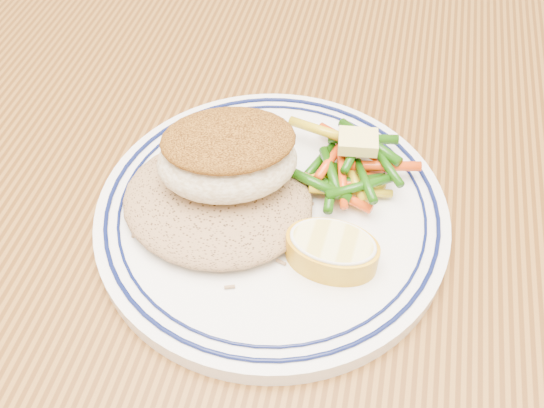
{
  "coord_description": "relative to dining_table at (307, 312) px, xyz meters",
  "views": [
    {
      "loc": [
        0.03,
        -0.26,
        1.1
      ],
      "look_at": [
        -0.03,
        0.01,
        0.77
      ],
      "focal_mm": 40.0,
      "sensor_mm": 36.0,
      "label": 1
    }
  ],
  "objects": [
    {
      "name": "lemon_wedge",
      "position": [
        0.01,
        -0.02,
        0.13
      ],
      "size": [
        0.06,
        0.06,
        0.02
      ],
      "color": "gold",
      "rests_on": "plate"
    },
    {
      "name": "rice_pilaf",
      "position": [
        -0.07,
        0.0,
        0.12
      ],
      "size": [
        0.14,
        0.12,
        0.03
      ],
      "primitive_type": "ellipsoid",
      "color": "olive",
      "rests_on": "plate"
    },
    {
      "name": "vegetable_pile",
      "position": [
        0.01,
        0.05,
        0.12
      ],
      "size": [
        0.11,
        0.09,
        0.03
      ],
      "color": "gold",
      "rests_on": "plate"
    },
    {
      "name": "fish_fillet",
      "position": [
        -0.07,
        0.02,
        0.16
      ],
      "size": [
        0.11,
        0.1,
        0.05
      ],
      "color": "#EFE4C5",
      "rests_on": "rice_pilaf"
    },
    {
      "name": "dining_table",
      "position": [
        0.0,
        0.0,
        0.0
      ],
      "size": [
        1.5,
        0.9,
        0.75
      ],
      "color": "#553111",
      "rests_on": "ground"
    },
    {
      "name": "plate",
      "position": [
        -0.03,
        0.01,
        0.11
      ],
      "size": [
        0.26,
        0.26,
        0.02
      ],
      "color": "white",
      "rests_on": "dining_table"
    },
    {
      "name": "butter_pat",
      "position": [
        0.02,
        0.06,
        0.14
      ],
      "size": [
        0.03,
        0.03,
        0.01
      ],
      "primitive_type": "cube",
      "rotation": [
        0.0,
        0.0,
        0.13
      ],
      "color": "#F4E577",
      "rests_on": "vegetable_pile"
    }
  ]
}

